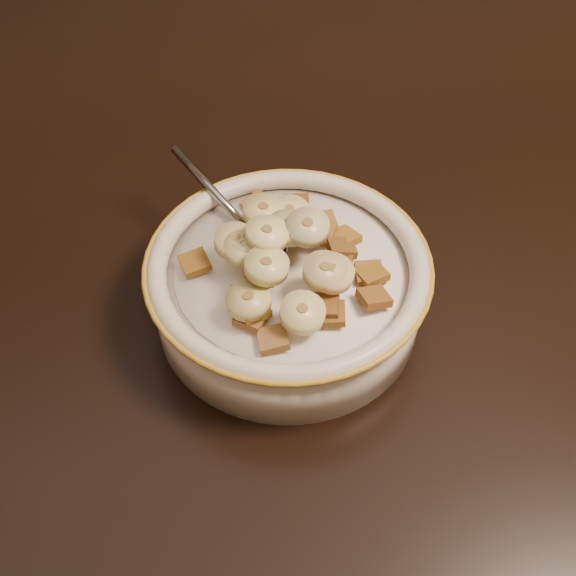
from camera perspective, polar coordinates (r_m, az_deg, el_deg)
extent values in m
cube|color=#422816|center=(1.34, -0.55, -18.91)|extent=(4.00, 4.50, 0.10)
cube|color=black|center=(0.68, -1.03, 6.35)|extent=(1.41, 0.92, 0.04)
cube|color=black|center=(1.42, -14.60, 15.90)|extent=(0.48, 0.48, 0.90)
cylinder|color=beige|center=(0.55, 0.00, -0.38)|extent=(0.20, 0.20, 0.05)
cylinder|color=white|center=(0.53, 0.00, 1.32)|extent=(0.17, 0.17, 0.00)
ellipsoid|color=gray|center=(0.55, -2.16, 3.58)|extent=(0.05, 0.06, 0.01)
cube|color=brown|center=(0.54, 1.38, 4.68)|extent=(0.02, 0.02, 0.01)
cube|color=brown|center=(0.54, -2.27, 4.55)|extent=(0.02, 0.02, 0.01)
cube|color=brown|center=(0.53, 4.03, 2.26)|extent=(0.03, 0.03, 0.01)
cube|color=brown|center=(0.49, -1.17, -4.06)|extent=(0.02, 0.02, 0.01)
cube|color=brown|center=(0.50, -2.82, -1.81)|extent=(0.03, 0.03, 0.01)
cube|color=brown|center=(0.50, 3.39, -2.05)|extent=(0.02, 0.02, 0.01)
cube|color=brown|center=(0.54, 0.69, 5.09)|extent=(0.02, 0.02, 0.01)
cube|color=#9A6529|center=(0.53, 6.44, 1.20)|extent=(0.02, 0.02, 0.01)
cube|color=brown|center=(0.56, 0.31, 5.47)|extent=(0.03, 0.03, 0.01)
cube|color=brown|center=(0.50, -2.90, -2.39)|extent=(0.03, 0.03, 0.01)
cube|color=olive|center=(0.51, -2.39, 1.04)|extent=(0.02, 0.02, 0.01)
cube|color=brown|center=(0.53, 4.23, 3.21)|extent=(0.02, 0.02, 0.01)
cube|color=brown|center=(0.53, -7.38, 1.99)|extent=(0.02, 0.02, 0.01)
cube|color=brown|center=(0.51, 6.83, -0.75)|extent=(0.02, 0.02, 0.01)
cube|color=brown|center=(0.50, 2.89, -1.40)|extent=(0.03, 0.03, 0.01)
cube|color=#9B6420|center=(0.55, 2.79, 5.10)|extent=(0.02, 0.02, 0.01)
cube|color=#945B19|center=(0.54, 4.43, 4.02)|extent=(0.03, 0.03, 0.01)
cube|color=#8D5F24|center=(0.54, 2.62, 4.36)|extent=(0.03, 0.03, 0.01)
cube|color=brown|center=(0.58, 0.61, 6.71)|extent=(0.02, 0.03, 0.01)
cube|color=olive|center=(0.50, -3.36, -1.44)|extent=(0.02, 0.02, 0.01)
cube|color=#916317|center=(0.53, 6.61, 1.10)|extent=(0.03, 0.03, 0.01)
cube|color=brown|center=(0.58, -2.49, 6.62)|extent=(0.03, 0.03, 0.01)
cube|color=brown|center=(0.51, -3.11, -0.44)|extent=(0.03, 0.02, 0.01)
cylinder|color=#DBC47D|center=(0.51, -3.39, 3.08)|extent=(0.03, 0.03, 0.01)
cylinder|color=tan|center=(0.50, 2.93, 1.34)|extent=(0.04, 0.04, 0.01)
cylinder|color=#FFEA91|center=(0.54, -1.95, 6.12)|extent=(0.04, 0.04, 0.01)
cylinder|color=#D7C974|center=(0.49, -3.14, -0.97)|extent=(0.04, 0.04, 0.01)
cylinder|color=beige|center=(0.50, 3.49, 1.20)|extent=(0.04, 0.04, 0.02)
cylinder|color=#E6D879|center=(0.49, -1.70, 1.76)|extent=(0.04, 0.04, 0.01)
cylinder|color=#FFE48F|center=(0.54, 0.11, 5.91)|extent=(0.04, 0.04, 0.01)
cylinder|color=#ECDA7B|center=(0.48, 1.15, -1.96)|extent=(0.04, 0.04, 0.02)
cylinder|color=beige|center=(0.51, 1.57, 4.83)|extent=(0.03, 0.03, 0.01)
cylinder|color=#F2E27D|center=(0.52, 0.03, 4.77)|extent=(0.04, 0.04, 0.01)
cylinder|color=#D8CA89|center=(0.52, -4.16, 3.69)|extent=(0.03, 0.03, 0.01)
cylinder|color=#FEE6A5|center=(0.51, -1.66, 4.30)|extent=(0.04, 0.04, 0.01)
cylinder|color=beige|center=(0.52, -3.10, 3.76)|extent=(0.04, 0.04, 0.02)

